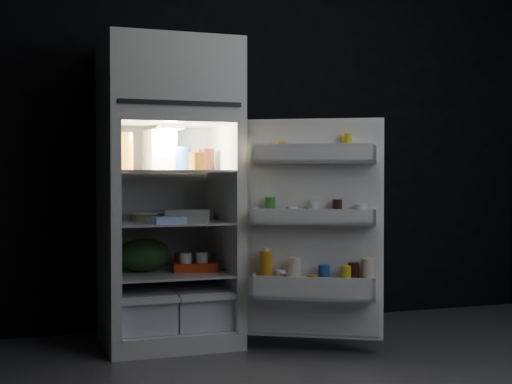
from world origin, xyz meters
name	(u,v)px	position (x,y,z in m)	size (l,w,h in m)	color
wall_back	(268,123)	(0.00, 1.70, 1.35)	(4.00, 0.00, 2.70)	black
refrigerator	(167,182)	(-0.77, 1.32, 0.96)	(0.76, 0.71, 1.78)	white
fridge_door	(314,231)	(-0.06, 0.76, 0.69)	(0.72, 0.52, 1.22)	white
milk_jug	(160,150)	(-0.81, 1.37, 1.15)	(0.16, 0.16, 0.24)	white
mayo_jar	(182,159)	(-0.68, 1.33, 1.10)	(0.11, 0.11, 0.14)	#2051AE
jam_jar	(207,160)	(-0.53, 1.32, 1.09)	(0.09, 0.09, 0.13)	black
amber_bottle	(126,151)	(-1.01, 1.34, 1.14)	(0.08, 0.08, 0.22)	gold
small_carton	(197,161)	(-0.65, 1.08, 1.08)	(0.08, 0.06, 0.10)	orange
egg_carton	(186,216)	(-0.69, 1.19, 0.76)	(0.26, 0.10, 0.07)	gray
pie	(154,217)	(-0.84, 1.40, 0.75)	(0.27, 0.27, 0.04)	tan
flat_package	(168,220)	(-0.83, 1.04, 0.75)	(0.19, 0.09, 0.04)	#99BBED
wrapped_pkg	(202,215)	(-0.54, 1.41, 0.75)	(0.13, 0.11, 0.05)	#EFE1C3
produce_bag	(144,255)	(-0.92, 1.33, 0.52)	(0.32, 0.27, 0.20)	#193815
yogurt_tray	(195,267)	(-0.62, 1.24, 0.45)	(0.26, 0.14, 0.05)	red
small_can_red	(179,260)	(-0.67, 1.46, 0.47)	(0.06, 0.06, 0.09)	red
small_can_silver	(209,259)	(-0.49, 1.42, 0.47)	(0.06, 0.06, 0.09)	silver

